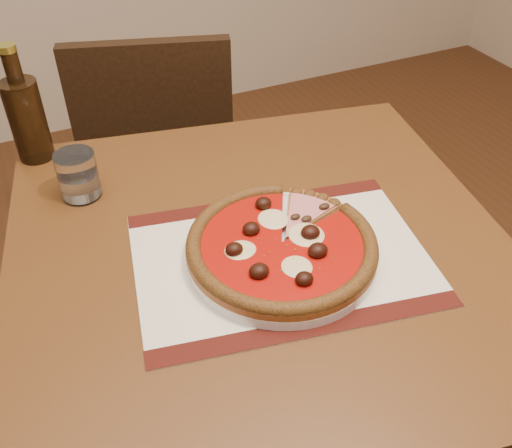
{
  "coord_description": "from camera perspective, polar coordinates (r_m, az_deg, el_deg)",
  "views": [
    {
      "loc": [
        -0.06,
        0.5,
        1.36
      ],
      "look_at": [
        0.23,
        1.14,
        0.78
      ],
      "focal_mm": 40.0,
      "sensor_mm": 36.0,
      "label": 1
    }
  ],
  "objects": [
    {
      "name": "placemat",
      "position": [
        0.89,
        2.54,
        -3.43
      ],
      "size": [
        0.5,
        0.4,
        0.0
      ],
      "primitive_type": "cube",
      "rotation": [
        0.0,
        0.0,
        -0.18
      ],
      "color": "silver",
      "rests_on": "table"
    },
    {
      "name": "chair_far",
      "position": [
        1.65,
        -9.59,
        7.07
      ],
      "size": [
        0.5,
        0.5,
        0.85
      ],
      "rotation": [
        0.0,
        0.0,
        2.85
      ],
      "color": "black",
      "rests_on": "ground"
    },
    {
      "name": "bottle",
      "position": [
        1.16,
        -21.97,
        9.96
      ],
      "size": [
        0.07,
        0.07,
        0.23
      ],
      "color": "#311D0C",
      "rests_on": "table"
    },
    {
      "name": "pizza",
      "position": [
        0.87,
        2.59,
        -2.01
      ],
      "size": [
        0.29,
        0.29,
        0.04
      ],
      "color": "#A45B27",
      "rests_on": "plate"
    },
    {
      "name": "plate",
      "position": [
        0.88,
        2.56,
        -2.96
      ],
      "size": [
        0.29,
        0.29,
        0.02
      ],
      "primitive_type": "cylinder",
      "color": "white",
      "rests_on": "placemat"
    },
    {
      "name": "water_glass",
      "position": [
        1.04,
        -17.38,
        4.66
      ],
      "size": [
        0.08,
        0.08,
        0.08
      ],
      "primitive_type": "cylinder",
      "rotation": [
        0.0,
        0.0,
        -0.11
      ],
      "color": "white",
      "rests_on": "table"
    },
    {
      "name": "ham_slice",
      "position": [
        0.94,
        4.78,
        1.46
      ],
      "size": [
        0.13,
        0.12,
        0.02
      ],
      "rotation": [
        0.0,
        0.0,
        0.67
      ],
      "color": "#A45B27",
      "rests_on": "plate"
    },
    {
      "name": "table",
      "position": [
        0.98,
        0.49,
        -6.58
      ],
      "size": [
        0.94,
        0.94,
        0.75
      ],
      "rotation": [
        0.0,
        0.0,
        -0.19
      ],
      "color": "brown",
      "rests_on": "ground"
    }
  ]
}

